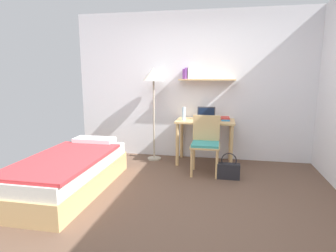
% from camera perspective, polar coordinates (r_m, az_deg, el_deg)
% --- Properties ---
extents(ground_plane, '(5.28, 5.28, 0.00)m').
position_cam_1_polar(ground_plane, '(3.47, 1.99, -15.65)').
color(ground_plane, brown).
extents(wall_back, '(4.40, 0.27, 2.60)m').
position_cam_1_polar(wall_back, '(5.12, 5.77, 7.94)').
color(wall_back, white).
rests_on(wall_back, ground_plane).
extents(bed, '(0.90, 1.96, 0.54)m').
position_cam_1_polar(bed, '(4.01, -19.14, -8.82)').
color(bed, tan).
rests_on(bed, ground_plane).
extents(desk, '(0.98, 0.58, 0.75)m').
position_cam_1_polar(desk, '(4.87, 7.48, -0.50)').
color(desk, tan).
rests_on(desk, ground_plane).
extents(desk_chair, '(0.44, 0.42, 0.89)m').
position_cam_1_polar(desk_chair, '(4.39, 7.55, -3.14)').
color(desk_chair, tan).
rests_on(desk_chair, ground_plane).
extents(standing_lamp, '(0.38, 0.38, 1.63)m').
position_cam_1_polar(standing_lamp, '(4.95, -2.93, 9.29)').
color(standing_lamp, '#B2A893').
rests_on(standing_lamp, ground_plane).
extents(laptop, '(0.31, 0.23, 0.22)m').
position_cam_1_polar(laptop, '(4.85, 7.64, 1.86)').
color(laptop, '#2D2D33').
rests_on(laptop, desk).
extents(water_bottle, '(0.06, 0.06, 0.22)m').
position_cam_1_polar(water_bottle, '(4.79, 3.17, 2.50)').
color(water_bottle, silver).
rests_on(water_bottle, desk).
extents(book_stack, '(0.16, 0.21, 0.06)m').
position_cam_1_polar(book_stack, '(4.87, 11.44, 1.46)').
color(book_stack, '#3384C6').
rests_on(book_stack, desk).
extents(handbag, '(0.33, 0.12, 0.39)m').
position_cam_1_polar(handbag, '(4.30, 12.07, -8.70)').
color(handbag, '#232328').
rests_on(handbag, ground_plane).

